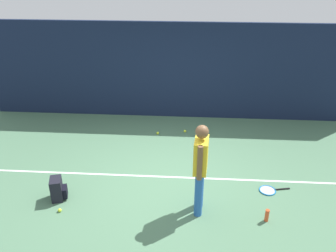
# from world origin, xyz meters

# --- Properties ---
(ground_plane) EXTENTS (12.00, 12.00, 0.00)m
(ground_plane) POSITION_xyz_m (0.00, 0.00, 0.00)
(ground_plane) COLOR #4C7556
(back_fence) EXTENTS (10.00, 0.10, 2.57)m
(back_fence) POSITION_xyz_m (0.00, 3.00, 1.29)
(back_fence) COLOR #141E38
(back_fence) RESTS_ON ground
(court_line) EXTENTS (9.00, 0.05, 0.00)m
(court_line) POSITION_xyz_m (0.00, 0.06, 0.00)
(court_line) COLOR white
(court_line) RESTS_ON ground
(tennis_player) EXTENTS (0.26, 0.53, 1.70)m
(tennis_player) POSITION_xyz_m (0.63, -0.92, 0.97)
(tennis_player) COLOR #2659A5
(tennis_player) RESTS_ON ground
(tennis_racket) EXTENTS (0.64, 0.38, 0.03)m
(tennis_racket) POSITION_xyz_m (2.01, -0.27, 0.01)
(tennis_racket) COLOR black
(tennis_racket) RESTS_ON ground
(backpack) EXTENTS (0.34, 0.34, 0.44)m
(backpack) POSITION_xyz_m (-1.97, -0.77, 0.21)
(backpack) COLOR black
(backpack) RESTS_ON ground
(tennis_ball_near_player) EXTENTS (0.07, 0.07, 0.07)m
(tennis_ball_near_player) POSITION_xyz_m (0.32, 2.03, 0.03)
(tennis_ball_near_player) COLOR #CCE033
(tennis_ball_near_player) RESTS_ON ground
(tennis_ball_by_fence) EXTENTS (0.07, 0.07, 0.07)m
(tennis_ball_by_fence) POSITION_xyz_m (-0.36, 1.88, 0.03)
(tennis_ball_by_fence) COLOR #CCE033
(tennis_ball_by_fence) RESTS_ON ground
(tennis_ball_mid_court) EXTENTS (0.07, 0.07, 0.07)m
(tennis_ball_mid_court) POSITION_xyz_m (-1.83, -1.13, 0.03)
(tennis_ball_mid_court) COLOR #CCE033
(tennis_ball_mid_court) RESTS_ON ground
(tennis_ball_far_left) EXTENTS (0.07, 0.07, 0.07)m
(tennis_ball_far_left) POSITION_xyz_m (-2.13, -0.51, 0.03)
(tennis_ball_far_left) COLOR #CCE033
(tennis_ball_far_left) RESTS_ON ground
(water_bottle) EXTENTS (0.07, 0.07, 0.23)m
(water_bottle) POSITION_xyz_m (1.80, -1.12, 0.12)
(water_bottle) COLOR #D84C26
(water_bottle) RESTS_ON ground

